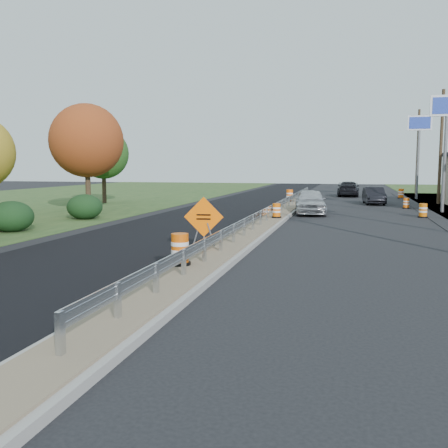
% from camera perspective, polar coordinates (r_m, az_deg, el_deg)
% --- Properties ---
extents(ground, '(140.00, 140.00, 0.00)m').
position_cam_1_polar(ground, '(21.40, 2.32, -1.91)').
color(ground, black).
rests_on(ground, ground).
extents(milled_overlay, '(7.20, 120.00, 0.01)m').
position_cam_1_polar(milled_overlay, '(32.09, -1.68, 0.97)').
color(milled_overlay, black).
rests_on(milled_overlay, ground).
extents(median, '(1.60, 55.00, 0.23)m').
position_cam_1_polar(median, '(29.20, 5.57, 0.58)').
color(median, gray).
rests_on(median, ground).
extents(guardrail, '(0.10, 46.15, 0.72)m').
position_cam_1_polar(guardrail, '(30.12, 5.87, 1.94)').
color(guardrail, silver).
rests_on(guardrail, median).
extents(pylon_sign_mid, '(2.20, 0.30, 7.90)m').
position_cam_1_polar(pylon_sign_mid, '(37.36, 24.12, 11.14)').
color(pylon_sign_mid, slate).
rests_on(pylon_sign_mid, ground).
extents(pylon_sign_north, '(2.20, 0.30, 7.90)m').
position_cam_1_polar(pylon_sign_north, '(51.18, 21.43, 9.90)').
color(pylon_sign_north, slate).
rests_on(pylon_sign_north, ground).
extents(utility_pole_nmid, '(1.90, 0.26, 9.40)m').
position_cam_1_polar(utility_pole_nmid, '(45.31, 23.55, 8.33)').
color(utility_pole_nmid, '#473523').
rests_on(utility_pole_nmid, ground).
extents(utility_pole_north, '(1.90, 0.26, 9.40)m').
position_cam_1_polar(utility_pole_north, '(60.16, 21.25, 7.88)').
color(utility_pole_north, '#473523').
rests_on(utility_pole_north, ground).
extents(hedge_mid, '(2.09, 2.09, 1.52)m').
position_cam_1_polar(hedge_mid, '(26.19, -23.11, 0.81)').
color(hedge_mid, black).
rests_on(hedge_mid, ground).
extents(hedge_north, '(2.09, 2.09, 1.52)m').
position_cam_1_polar(hedge_north, '(30.90, -15.63, 1.91)').
color(hedge_north, black).
rests_on(hedge_north, ground).
extents(tree_near_red, '(4.95, 4.95, 7.35)m').
position_cam_1_polar(tree_near_red, '(35.31, -15.43, 9.15)').
color(tree_near_red, '#473523').
rests_on(tree_near_red, ground).
extents(tree_near_back, '(4.29, 4.29, 6.37)m').
position_cam_1_polar(tree_near_back, '(43.74, -13.64, 7.82)').
color(tree_near_back, '#473523').
rests_on(tree_near_back, ground).
extents(caution_sign, '(1.48, 0.62, 2.05)m').
position_cam_1_polar(caution_sign, '(18.62, -2.33, -1.58)').
color(caution_sign, white).
rests_on(caution_sign, ground).
extents(barrel_median_near, '(0.65, 0.65, 0.95)m').
position_cam_1_polar(barrel_median_near, '(15.02, -5.06, -2.96)').
color(barrel_median_near, black).
rests_on(barrel_median_near, median).
extents(barrel_median_mid, '(0.56, 0.56, 0.82)m').
position_cam_1_polar(barrel_median_mid, '(28.70, 6.03, 1.50)').
color(barrel_median_mid, black).
rests_on(barrel_median_mid, median).
extents(barrel_median_far, '(0.67, 0.67, 0.99)m').
position_cam_1_polar(barrel_median_far, '(42.00, 7.51, 3.22)').
color(barrel_median_far, black).
rests_on(barrel_median_far, median).
extents(barrel_shoulder_near, '(0.59, 0.59, 0.87)m').
position_cam_1_polar(barrel_shoulder_near, '(33.22, 21.79, 1.41)').
color(barrel_shoulder_near, black).
rests_on(barrel_shoulder_near, ground).
extents(barrel_shoulder_mid, '(0.54, 0.54, 0.79)m').
position_cam_1_polar(barrel_shoulder_mid, '(39.90, 20.11, 2.22)').
color(barrel_shoulder_mid, black).
rests_on(barrel_shoulder_mid, ground).
extents(barrel_shoulder_far, '(0.65, 0.65, 0.95)m').
position_cam_1_polar(barrel_shoulder_far, '(52.15, 19.57, 3.28)').
color(barrel_shoulder_far, black).
rests_on(barrel_shoulder_far, ground).
extents(car_silver, '(2.53, 5.07, 1.66)m').
position_cam_1_polar(car_silver, '(33.57, 9.84, 2.54)').
color(car_silver, silver).
rests_on(car_silver, ground).
extents(car_dark_mid, '(1.87, 4.44, 1.42)m').
position_cam_1_polar(car_dark_mid, '(43.51, 16.76, 3.12)').
color(car_dark_mid, black).
rests_on(car_dark_mid, ground).
extents(car_dark_far, '(2.24, 5.40, 1.56)m').
position_cam_1_polar(car_dark_far, '(54.16, 14.03, 3.92)').
color(car_dark_far, black).
rests_on(car_dark_far, ground).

